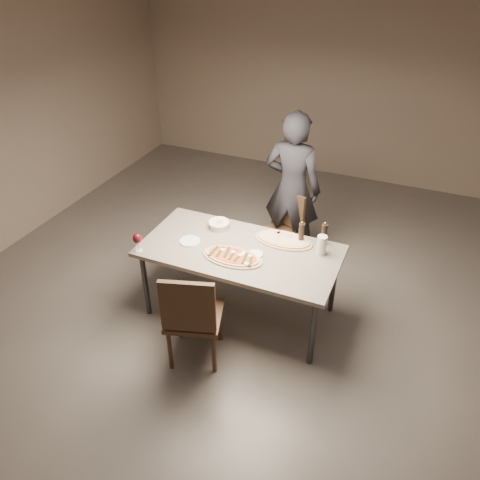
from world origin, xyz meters
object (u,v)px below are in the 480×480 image
at_px(pepper_mill_left, 301,233).
at_px(carafe, 322,245).
at_px(chair_near, 192,315).
at_px(diner, 292,189).
at_px(bread_basket, 219,224).
at_px(dining_table, 240,254).
at_px(chair_far, 283,225).
at_px(zucchini_pizza, 233,256).
at_px(ham_pizza, 283,240).

bearing_deg(pepper_mill_left, carafe, -25.72).
relative_size(chair_near, diner, 0.57).
bearing_deg(pepper_mill_left, bread_basket, -175.54).
bearing_deg(dining_table, diner, 83.64).
bearing_deg(chair_far, pepper_mill_left, 142.56).
bearing_deg(zucchini_pizza, ham_pizza, 33.61).
bearing_deg(carafe, diner, 121.66).
bearing_deg(dining_table, bread_basket, 141.98).
bearing_deg(pepper_mill_left, chair_near, -118.63).
xyz_separation_m(zucchini_pizza, ham_pizza, (0.32, 0.43, -0.00)).
height_order(pepper_mill_left, diner, diner).
bearing_deg(zucchini_pizza, dining_table, 68.53).
bearing_deg(pepper_mill_left, ham_pizza, -164.07).
distance_m(ham_pizza, bread_basket, 0.65).
height_order(ham_pizza, chair_far, chair_far).
xyz_separation_m(dining_table, chair_far, (0.10, 0.98, -0.22)).
bearing_deg(zucchini_pizza, chair_far, 65.28).
bearing_deg(chair_near, chair_far, 65.93).
xyz_separation_m(carafe, chair_near, (-0.80, -0.97, -0.30)).
distance_m(carafe, chair_far, 1.04).
relative_size(bread_basket, carafe, 1.13).
bearing_deg(diner, pepper_mill_left, 114.87).
bearing_deg(dining_table, pepper_mill_left, 34.40).
relative_size(ham_pizza, bread_basket, 2.68).
distance_m(ham_pizza, chair_far, 0.79).
bearing_deg(carafe, zucchini_pizza, -151.98).
xyz_separation_m(zucchini_pizza, chair_near, (-0.11, -0.59, -0.22)).
distance_m(zucchini_pizza, ham_pizza, 0.54).
distance_m(pepper_mill_left, chair_far, 0.85).
relative_size(ham_pizza, chair_near, 0.57).
relative_size(pepper_mill_left, diner, 0.13).
xyz_separation_m(zucchini_pizza, carafe, (0.70, 0.37, 0.07)).
bearing_deg(carafe, chair_far, 127.81).
relative_size(ham_pizza, chair_far, 0.66).
height_order(zucchini_pizza, ham_pizza, zucchini_pizza).
height_order(dining_table, pepper_mill_left, pepper_mill_left).
distance_m(carafe, chair_near, 1.29).
xyz_separation_m(carafe, diner, (-0.57, 0.92, 0.01)).
distance_m(bread_basket, diner, 0.99).
bearing_deg(chair_near, bread_basket, 85.36).
bearing_deg(chair_far, carafe, 150.75).
height_order(ham_pizza, diner, diner).
xyz_separation_m(ham_pizza, chair_near, (-0.43, -1.03, -0.22)).
xyz_separation_m(carafe, chair_far, (-0.59, 0.76, -0.37)).
distance_m(carafe, diner, 1.08).
relative_size(dining_table, bread_basket, 8.71).
bearing_deg(bread_basket, chair_far, 59.03).
bearing_deg(ham_pizza, pepper_mill_left, 37.44).
xyz_separation_m(zucchini_pizza, diner, (0.13, 1.29, 0.09)).
distance_m(bread_basket, chair_far, 0.90).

